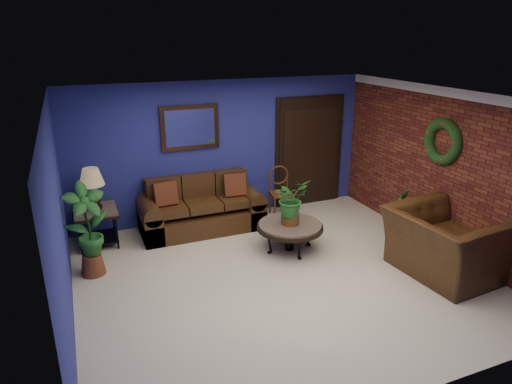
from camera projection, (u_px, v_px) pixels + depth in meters
name	position (u px, v px, depth m)	size (l,w,h in m)	color
floor	(281.00, 276.00, 6.46)	(5.50, 5.50, 0.00)	beige
wall_back	(223.00, 150.00, 8.22)	(5.50, 0.04, 2.50)	navy
wall_left	(59.00, 225.00, 5.05)	(0.04, 5.00, 2.50)	navy
wall_right_brick	(444.00, 171.00, 7.03)	(0.04, 5.00, 2.50)	maroon
ceiling	(285.00, 98.00, 5.62)	(5.50, 5.00, 0.02)	white
crown_molding	(453.00, 93.00, 6.62)	(0.03, 5.00, 0.14)	white
wall_mirror	(190.00, 128.00, 7.81)	(1.02, 0.06, 0.77)	#442816
closet_door	(309.00, 152.00, 8.89)	(1.44, 0.06, 2.18)	black
wreath	(442.00, 142.00, 6.90)	(0.72, 0.72, 0.16)	black
sofa	(201.00, 211.00, 7.96)	(2.09, 0.90, 0.94)	#422712
coffee_table	(290.00, 227.00, 7.12)	(1.04, 1.04, 0.45)	#4C4743
end_table	(96.00, 217.00, 7.26)	(0.68, 0.68, 0.62)	#4C4743
table_lamp	(92.00, 184.00, 7.07)	(0.39, 0.39, 0.64)	#442816
side_chair	(280.00, 188.00, 8.48)	(0.45, 0.45, 0.93)	#582B19
armchair	(444.00, 244.00, 6.39)	(1.43, 1.25, 0.93)	#422712
coffee_plant	(291.00, 200.00, 6.97)	(0.63, 0.59, 0.72)	brown
floor_plant	(397.00, 211.00, 7.57)	(0.42, 0.35, 0.86)	brown
tall_plant	(88.00, 227.00, 6.29)	(0.68, 0.56, 1.37)	brown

